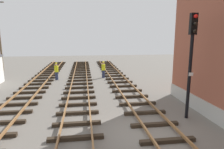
% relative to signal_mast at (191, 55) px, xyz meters
% --- Properties ---
extents(ground_plane, '(80.00, 80.00, 0.00)m').
position_rel_signal_mast_xyz_m(ground_plane, '(-2.96, -1.56, -3.58)').
color(ground_plane, slate).
extents(track_near_building, '(2.50, 54.95, 0.32)m').
position_rel_signal_mast_xyz_m(track_near_building, '(-2.17, -1.56, -3.45)').
color(track_near_building, '#2D2319').
rests_on(track_near_building, ground).
extents(track_centre, '(2.50, 54.95, 0.32)m').
position_rel_signal_mast_xyz_m(track_centre, '(-6.13, -1.56, -3.45)').
color(track_centre, '#2D2319').
rests_on(track_centre, ground).
extents(signal_mast, '(0.36, 0.40, 5.73)m').
position_rel_signal_mast_xyz_m(signal_mast, '(0.00, 0.00, 0.00)').
color(signal_mast, black).
rests_on(signal_mast, ground).
extents(track_worker_foreground, '(0.40, 0.40, 1.87)m').
position_rel_signal_mast_xyz_m(track_worker_foreground, '(-3.54, 11.75, -2.65)').
color(track_worker_foreground, '#262D4C').
rests_on(track_worker_foreground, ground).
extents(track_worker_distant, '(0.40, 0.40, 1.87)m').
position_rel_signal_mast_xyz_m(track_worker_distant, '(-8.57, 11.35, -2.65)').
color(track_worker_distant, '#262D4C').
rests_on(track_worker_distant, ground).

